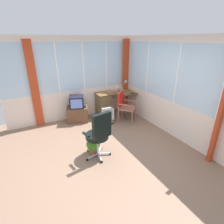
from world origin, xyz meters
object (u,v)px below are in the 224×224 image
at_px(tv_on_stand, 77,110).
at_px(potted_plant, 93,145).
at_px(office_chair, 99,132).
at_px(space_heater, 108,116).
at_px(tv_remote, 133,93).
at_px(desk, 105,103).
at_px(desk_lamp, 125,84).
at_px(spray_bottle, 117,89).
at_px(wooden_armchair, 123,103).

xyz_separation_m(tv_on_stand, potted_plant, (-0.22, -1.83, -0.15)).
bearing_deg(office_chair, space_heater, 56.98).
bearing_deg(tv_remote, desk, 130.39).
height_order(tv_remote, office_chair, office_chair).
xyz_separation_m(desk_lamp, tv_remote, (-0.02, -0.48, -0.22)).
xyz_separation_m(space_heater, potted_plant, (-0.97, -1.20, -0.05)).
relative_size(desk, space_heater, 2.35).
distance_m(desk, potted_plant, 2.23).
bearing_deg(tv_remote, tv_on_stand, 147.63).
distance_m(office_chair, potted_plant, 0.46).
distance_m(desk, tv_remote, 0.98).
relative_size(desk, potted_plant, 3.20).
height_order(spray_bottle, tv_on_stand, spray_bottle).
bearing_deg(tv_remote, wooden_armchair, -175.24).
relative_size(tv_on_stand, potted_plant, 2.11).
relative_size(wooden_armchair, potted_plant, 2.44).
bearing_deg(tv_on_stand, space_heater, -40.18).
xyz_separation_m(desk, spray_bottle, (0.43, -0.03, 0.46)).
bearing_deg(potted_plant, desk, 57.15).
xyz_separation_m(desk_lamp, wooden_armchair, (-0.49, -0.69, -0.41)).
distance_m(wooden_armchair, office_chair, 2.02).
bearing_deg(space_heater, office_chair, -123.02).
xyz_separation_m(desk_lamp, spray_bottle, (-0.37, -0.05, -0.13)).
xyz_separation_m(spray_bottle, tv_on_stand, (-1.42, -0.01, -0.51)).
bearing_deg(potted_plant, spray_bottle, 48.35).
distance_m(desk_lamp, tv_on_stand, 1.90).
height_order(desk, tv_on_stand, tv_on_stand).
distance_m(tv_remote, office_chair, 2.51).
bearing_deg(wooden_armchair, space_heater, -179.98).
relative_size(desk_lamp, office_chair, 0.33).
distance_m(spray_bottle, wooden_armchair, 0.71).
relative_size(desk_lamp, potted_plant, 0.92).
bearing_deg(spray_bottle, desk_lamp, 7.11).
height_order(wooden_armchair, space_heater, wooden_armchair).
height_order(wooden_armchair, office_chair, office_chair).
bearing_deg(potted_plant, wooden_armchair, 38.35).
xyz_separation_m(wooden_armchair, tv_on_stand, (-1.29, 0.64, -0.23)).
xyz_separation_m(desk, office_chair, (-1.15, -2.08, 0.22)).
distance_m(wooden_armchair, space_heater, 0.63).
bearing_deg(office_chair, desk, 61.10).
height_order(space_heater, potted_plant, space_heater).
relative_size(tv_remote, spray_bottle, 0.69).
xyz_separation_m(wooden_armchair, potted_plant, (-1.51, -1.20, -0.38)).
height_order(tv_remote, wooden_armchair, wooden_armchair).
xyz_separation_m(tv_remote, space_heater, (-1.01, -0.21, -0.51)).
xyz_separation_m(desk, tv_remote, (0.78, -0.47, 0.37)).
distance_m(spray_bottle, potted_plant, 2.55).
xyz_separation_m(wooden_armchair, office_chair, (-1.45, -1.40, 0.03)).
relative_size(desk, desk_lamp, 3.47).
height_order(desk_lamp, spray_bottle, desk_lamp).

